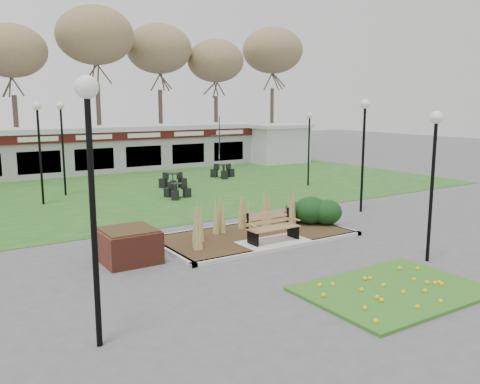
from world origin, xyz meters
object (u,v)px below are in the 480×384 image
lamp_post_far_right (309,133)px  service_hut (277,143)px  lamp_post_far_left (38,130)px  bistro_set_c (223,173)px  park_bench (272,226)px  bistro_set_a (177,193)px  lamp_post_mid_right (364,131)px  lamp_post_near_right (434,153)px  food_pavilion (87,150)px  lamp_post_near_left (90,153)px  bistro_set_d (173,183)px  patio_umbrella (220,146)px  brick_planter (129,245)px  lamp_post_mid_left (62,128)px

lamp_post_far_right → service_hut: bearing=62.0°
lamp_post_far_left → bistro_set_c: bearing=13.7°
park_bench → bistro_set_a: 8.73m
bistro_set_a → bistro_set_c: 6.80m
lamp_post_mid_right → bistro_set_a: size_ratio=3.46×
lamp_post_near_right → lamp_post_mid_right: (3.27, 5.71, 0.25)m
food_pavilion → lamp_post_mid_right: (5.95, -17.76, 1.83)m
bistro_set_c → service_hut: bearing=31.9°
lamp_post_near_left → bistro_set_a: size_ratio=3.71×
service_hut → bistro_set_c: 8.85m
park_bench → lamp_post_mid_right: size_ratio=0.38×
lamp_post_near_left → lamp_post_far_right: 19.18m
park_bench → food_pavilion: size_ratio=0.07×
bistro_set_d → patio_umbrella: patio_umbrella is taller
lamp_post_far_left → patio_umbrella: size_ratio=1.86×
food_pavilion → lamp_post_far_right: 14.36m
bistro_set_a → bistro_set_d: (1.02, 2.58, 0.03)m
park_bench → brick_planter: (-4.40, 0.75, -0.11)m
lamp_post_near_right → patio_umbrella: size_ratio=1.75×
lamp_post_mid_right → lamp_post_near_left: bearing=-155.7°
brick_planter → bistro_set_d: brick_planter is taller
brick_planter → patio_umbrella: (12.40, 16.06, 1.04)m
park_bench → lamp_post_far_left: bearing=113.9°
lamp_post_far_right → lamp_post_far_left: 13.26m
lamp_post_mid_left → bistro_set_c: (9.33, 0.90, -2.96)m
food_pavilion → lamp_post_mid_right: bearing=-71.5°
park_bench → lamp_post_far_right: (8.38, 8.13, 2.26)m
lamp_post_mid_right → lamp_post_far_left: bearing=141.1°
lamp_post_mid_left → bistro_set_c: bearing=5.5°
bistro_set_c → lamp_post_far_right: bearing=-64.9°
brick_planter → lamp_post_near_left: size_ratio=0.31×
lamp_post_mid_left → lamp_post_far_right: size_ratio=1.14×
lamp_post_near_left → lamp_post_near_right: lamp_post_near_left is taller
lamp_post_mid_left → bistro_set_d: lamp_post_mid_left is taller
brick_planter → lamp_post_far_left: 10.14m
lamp_post_near_right → lamp_post_far_left: bearing=117.2°
food_pavilion → bistro_set_d: (1.92, -8.45, -1.19)m
lamp_post_mid_right → patio_umbrella: bearing=82.2°
lamp_post_near_right → patio_umbrella: lamp_post_near_right is taller
food_pavilion → bistro_set_c: bearing=-47.5°
service_hut → bistro_set_a: service_hut is taller
lamp_post_far_right → food_pavilion: bearing=125.9°
bistro_set_d → park_bench: bearing=-99.7°
patio_umbrella → bistro_set_a: bearing=-131.1°
lamp_post_far_right → bistro_set_a: (-7.48, 0.54, -2.59)m
bistro_set_d → bistro_set_c: bearing=24.2°
park_bench → service_hut: service_hut is taller
park_bench → food_pavilion: bearing=90.0°
lamp_post_near_right → bistro_set_d: lamp_post_near_right is taller
bistro_set_c → bistro_set_d: (-4.13, -1.85, 0.00)m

